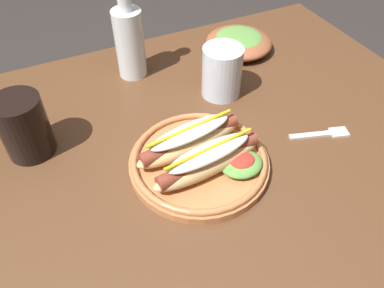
% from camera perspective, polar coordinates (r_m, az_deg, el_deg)
% --- Properties ---
extents(dining_table, '(1.23, 0.83, 0.74)m').
position_cam_1_polar(dining_table, '(0.81, -3.23, -6.52)').
color(dining_table, '#51331E').
rests_on(dining_table, ground_plane).
extents(hot_dog_plate, '(0.26, 0.26, 0.08)m').
position_cam_1_polar(hot_dog_plate, '(0.68, 1.35, -1.88)').
color(hot_dog_plate, '#B77042').
rests_on(hot_dog_plate, dining_table).
extents(fork, '(0.12, 0.05, 0.00)m').
position_cam_1_polar(fork, '(0.80, 19.13, 1.45)').
color(fork, silver).
rests_on(fork, dining_table).
extents(soda_cup, '(0.09, 0.09, 0.12)m').
position_cam_1_polar(soda_cup, '(0.75, -23.85, 2.40)').
color(soda_cup, black).
rests_on(soda_cup, dining_table).
extents(water_cup, '(0.09, 0.09, 0.11)m').
position_cam_1_polar(water_cup, '(0.84, 4.50, 10.74)').
color(water_cup, silver).
rests_on(water_cup, dining_table).
extents(glass_bottle, '(0.07, 0.07, 0.24)m').
position_cam_1_polar(glass_bottle, '(0.89, -9.38, 15.25)').
color(glass_bottle, silver).
rests_on(glass_bottle, dining_table).
extents(side_bowl, '(0.17, 0.17, 0.05)m').
position_cam_1_polar(side_bowl, '(1.01, 7.02, 15.00)').
color(side_bowl, brown).
rests_on(side_bowl, dining_table).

